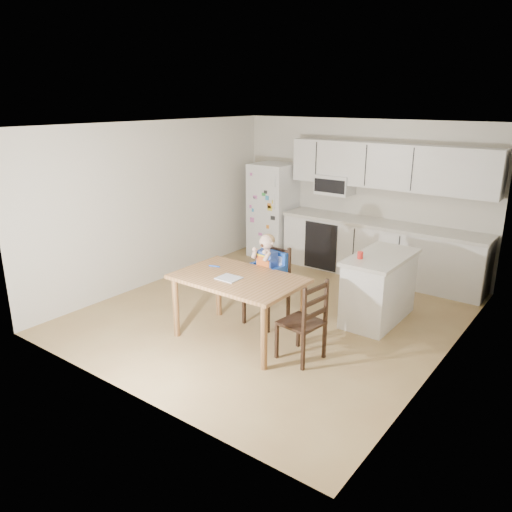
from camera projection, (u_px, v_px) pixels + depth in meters
The scene contains 10 objects.
room at pixel (296, 217), 6.85m from camera, with size 4.52×5.01×2.51m.
refrigerator at pixel (273, 210), 9.13m from camera, with size 0.72×0.70×1.70m, color silver.
kitchen_run at pixel (381, 224), 8.02m from camera, with size 3.37×0.62×2.15m.
kitchen_island at pixel (379, 288), 6.52m from camera, with size 0.63×1.21×0.89m.
red_cup at pixel (360, 255), 6.25m from camera, with size 0.07×0.07×0.09m, color red.
dining_table at pixel (238, 286), 5.91m from camera, with size 1.50×0.97×0.80m.
napkin at pixel (229, 278), 5.82m from camera, with size 0.26×0.23×0.01m, color #A2A2A6.
toddler_spoon at pixel (214, 266), 6.23m from camera, with size 0.02×0.02×0.12m, color #1D4CB4.
chair_booster at pixel (269, 270), 6.37m from camera, with size 0.49×0.49×1.20m.
chair_side at pixel (308, 317), 5.44m from camera, with size 0.47×0.47×0.95m.
Camera 1 is at (3.56, -5.21, 2.82)m, focal length 35.00 mm.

